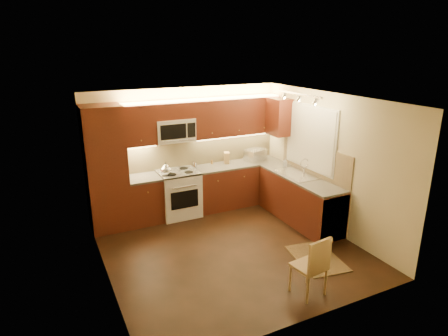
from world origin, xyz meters
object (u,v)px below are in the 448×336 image
sink (297,171)px  soap_bottle (285,162)px  dining_chair (309,265)px  toaster_oven (255,155)px  knife_block (227,158)px  microwave (174,130)px  kettle (166,169)px  stove (179,193)px

sink → soap_bottle: 0.56m
sink → dining_chair: sink is taller
toaster_oven → knife_block: bearing=157.2°
microwave → kettle: microwave is taller
microwave → kettle: size_ratio=3.03×
stove → kettle: 0.66m
microwave → soap_bottle: bearing=-18.5°
microwave → toaster_oven: (1.78, -0.08, -0.70)m
knife_block → dining_chair: knife_block is taller
kettle → knife_block: kettle is taller
soap_bottle → dining_chair: 3.06m
stove → soap_bottle: bearing=-15.2°
toaster_oven → dining_chair: 3.50m
microwave → knife_block: microwave is taller
microwave → dining_chair: microwave is taller
stove → dining_chair: bearing=-77.8°
knife_block → dining_chair: bearing=-76.2°
stove → soap_bottle: size_ratio=5.63×
microwave → knife_block: size_ratio=3.24×
sink → dining_chair: (-1.30, -2.10, -0.53)m
stove → sink: bearing=-29.4°
toaster_oven → soap_bottle: bearing=-75.8°
knife_block → dining_chair: 3.45m
toaster_oven → knife_block: toaster_oven is taller
soap_bottle → dining_chair: bearing=-93.2°
stove → knife_block: knife_block is taller
toaster_oven → knife_block: 0.65m
sink → kettle: size_ratio=3.42×
microwave → stove: bearing=-90.0°
stove → sink: 2.35m
sink → dining_chair: size_ratio=0.97×
toaster_oven → soap_bottle: toaster_oven is taller
soap_bottle → dining_chair: soap_bottle is taller
microwave → toaster_oven: bearing=-2.6°
stove → toaster_oven: bearing=1.7°
sink → kettle: bearing=155.8°
microwave → dining_chair: size_ratio=0.86×
soap_bottle → dining_chair: (-1.42, -2.65, -0.54)m
microwave → toaster_oven: 1.91m
microwave → dining_chair: (0.70, -3.36, -1.28)m
toaster_oven → stove: bearing=167.5°
kettle → toaster_oven: size_ratio=0.60×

